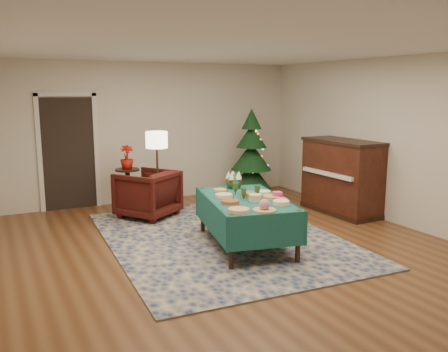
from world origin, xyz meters
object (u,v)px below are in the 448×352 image
side_table (128,190)px  christmas_tree (251,158)px  buffet_table (246,208)px  armchair (147,192)px  piano (342,177)px  gift_box (277,195)px  floor_lamp (157,145)px  potted_plant (127,162)px

side_table → christmas_tree: (2.50, -0.12, 0.44)m
buffet_table → christmas_tree: christmas_tree is taller
christmas_tree → buffet_table: bearing=-121.5°
armchair → piano: 3.43m
side_table → christmas_tree: christmas_tree is taller
buffet_table → christmas_tree: bearing=58.5°
gift_box → armchair: (-1.13, 2.32, -0.29)m
gift_box → armchair: 2.60m
side_table → floor_lamp: bearing=-70.6°
christmas_tree → piano: christmas_tree is taller
armchair → potted_plant: bearing=-108.2°
buffet_table → gift_box: bearing=-28.2°
armchair → floor_lamp: bearing=81.3°
buffet_table → floor_lamp: (-0.63, 1.89, 0.71)m
side_table → potted_plant: (0.00, -0.00, 0.52)m
side_table → piano: (3.36, -1.84, 0.26)m
christmas_tree → gift_box: bearing=-113.2°
gift_box → floor_lamp: size_ratio=0.07×
piano → armchair: bearing=158.6°
floor_lamp → christmas_tree: 2.36m
gift_box → side_table: gift_box is taller
piano → gift_box: bearing=-152.4°
buffet_table → gift_box: (0.38, -0.21, 0.18)m
floor_lamp → piano: floor_lamp is taller
buffet_table → piano: (2.44, 0.87, 0.08)m
gift_box → christmas_tree: (1.20, 2.79, 0.07)m
piano → christmas_tree: bearing=116.6°
buffet_table → side_table: side_table is taller
buffet_table → potted_plant: potted_plant is taller
gift_box → piano: piano is taller
buffet_table → piano: bearing=19.6°
side_table → potted_plant: 0.52m
floor_lamp → side_table: (-0.29, 0.82, -0.89)m
potted_plant → christmas_tree: 2.51m
buffet_table → side_table: 2.87m
floor_lamp → buffet_table: bearing=-71.5°
gift_box → potted_plant: 3.20m
potted_plant → floor_lamp: bearing=-70.6°
floor_lamp → piano: (3.07, -1.02, -0.63)m
floor_lamp → potted_plant: 0.95m
buffet_table → gift_box: gift_box is taller
armchair → christmas_tree: 2.40m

